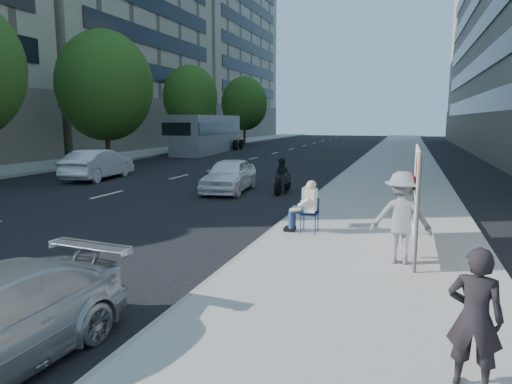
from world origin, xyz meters
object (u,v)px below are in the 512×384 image
at_px(pedestrian_woman, 475,318).
at_px(motorcycle, 283,177).
at_px(white_sedan_mid, 98,164).
at_px(seated_protester, 306,203).
at_px(jogger, 401,218).
at_px(bus, 209,134).
at_px(white_sedan_near, 229,175).
at_px(protest_banner, 416,193).

distance_m(pedestrian_woman, motorcycle, 13.71).
xyz_separation_m(pedestrian_woman, white_sedan_mid, (-15.25, 13.97, -0.17)).
relative_size(seated_protester, pedestrian_woman, 0.86).
xyz_separation_m(jogger, motorcycle, (-4.64, 8.41, -0.41)).
bearing_deg(bus, white_sedan_near, -68.77).
bearing_deg(jogger, white_sedan_mid, -35.88).
height_order(seated_protester, jogger, jogger).
distance_m(white_sedan_near, motorcycle, 2.21).
distance_m(jogger, white_sedan_near, 10.64).
xyz_separation_m(jogger, bus, (-16.94, 28.62, 0.59)).
xyz_separation_m(seated_protester, protest_banner, (2.54, -0.91, 0.53)).
relative_size(white_sedan_mid, bus, 0.37).
height_order(pedestrian_woman, white_sedan_mid, pedestrian_woman).
height_order(seated_protester, white_sedan_near, seated_protester).
bearing_deg(protest_banner, jogger, -105.13).
xyz_separation_m(seated_protester, white_sedan_near, (-4.55, 6.30, -0.19)).
distance_m(jogger, protest_banner, 1.04).
bearing_deg(bus, protest_banner, -63.20).
height_order(motorcycle, bus, bus).
bearing_deg(white_sedan_mid, pedestrian_woman, 131.18).
bearing_deg(motorcycle, white_sedan_mid, 175.85).
xyz_separation_m(white_sedan_mid, bus, (-2.49, 18.81, 0.90)).
bearing_deg(bus, seated_protester, -66.35).
height_order(seated_protester, motorcycle, seated_protester).
bearing_deg(white_sedan_near, seated_protester, -59.46).
xyz_separation_m(jogger, pedestrian_woman, (0.79, -4.17, -0.14)).
bearing_deg(protest_banner, white_sedan_mid, 148.95).
bearing_deg(white_sedan_near, pedestrian_woman, -63.54).
bearing_deg(white_sedan_mid, bus, -88.79).
xyz_separation_m(pedestrian_woman, motorcycle, (-5.43, 12.58, -0.27)).
bearing_deg(white_sedan_near, protest_banner, -50.76).
height_order(pedestrian_woman, motorcycle, pedestrian_woman).
bearing_deg(pedestrian_woman, jogger, -67.01).
distance_m(pedestrian_woman, white_sedan_near, 14.49).
xyz_separation_m(seated_protester, bus, (-14.66, 26.76, 0.76)).
relative_size(seated_protester, white_sedan_near, 0.33).
bearing_deg(seated_protester, bus, 118.71).
bearing_deg(motorcycle, white_sedan_near, -169.20).
distance_m(seated_protester, protest_banner, 2.75).
bearing_deg(jogger, bus, -61.11).
distance_m(pedestrian_woman, white_sedan_mid, 20.68).
bearing_deg(bus, pedestrian_woman, -66.65).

